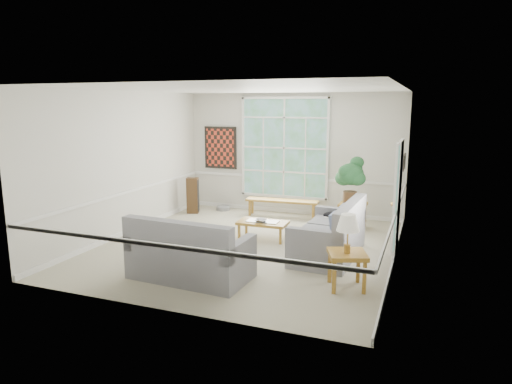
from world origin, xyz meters
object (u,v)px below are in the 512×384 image
at_px(side_table, 347,270).
at_px(end_table, 353,216).
at_px(coffee_table, 263,230).
at_px(loveseat_right, 328,229).
at_px(loveseat_front, 191,247).

bearing_deg(side_table, end_table, 97.67).
xyz_separation_m(coffee_table, end_table, (1.58, 1.50, 0.10)).
bearing_deg(coffee_table, end_table, 42.23).
bearing_deg(end_table, loveseat_right, -93.08).
height_order(coffee_table, end_table, end_table).
relative_size(coffee_table, side_table, 1.80).
height_order(loveseat_front, coffee_table, loveseat_front).
distance_m(coffee_table, end_table, 2.18).
bearing_deg(loveseat_front, loveseat_right, 48.27).
bearing_deg(loveseat_right, coffee_table, 161.86).
relative_size(loveseat_front, side_table, 3.34).
relative_size(loveseat_front, coffee_table, 1.86).
distance_m(loveseat_right, end_table, 2.08).
bearing_deg(loveseat_right, loveseat_front, -132.22).
relative_size(loveseat_right, coffee_table, 1.88).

